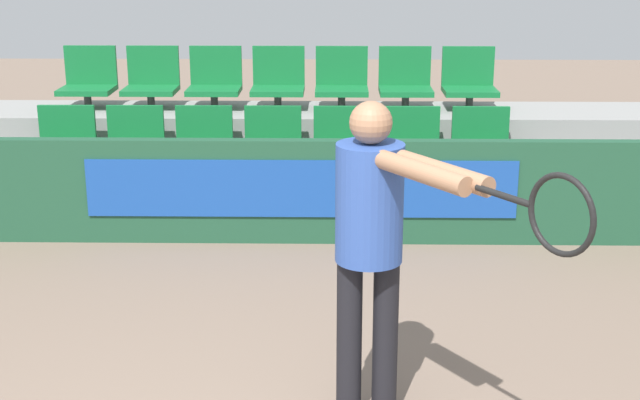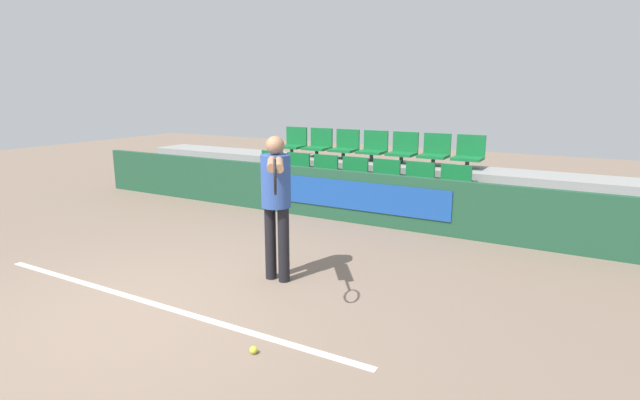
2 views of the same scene
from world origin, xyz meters
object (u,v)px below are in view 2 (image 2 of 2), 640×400
at_px(stadium_chair_7, 294,143).
at_px(stadium_chair_9, 345,146).
at_px(stadium_chair_0, 269,168).
at_px(stadium_chair_2, 323,173).
at_px(tennis_player, 276,193).
at_px(stadium_chair_11, 403,149).
at_px(stadium_chair_12, 435,151).
at_px(stadium_chair_4, 384,178).
at_px(stadium_chair_6, 454,185).
at_px(stadium_chair_8, 319,144).
at_px(stadium_chair_13, 469,154).
at_px(tennis_ball, 254,350).
at_px(stadium_chair_1, 295,170).
at_px(stadium_chair_3, 352,176).
at_px(stadium_chair_5, 417,182).
at_px(stadium_chair_10, 373,148).

bearing_deg(stadium_chair_7, stadium_chair_9, 0.00).
distance_m(stadium_chair_0, stadium_chair_2, 1.21).
relative_size(stadium_chair_2, tennis_player, 0.34).
height_order(stadium_chair_11, stadium_chair_12, same).
xyz_separation_m(stadium_chair_0, stadium_chair_11, (2.42, 0.90, 0.41)).
height_order(stadium_chair_4, stadium_chair_7, stadium_chair_7).
relative_size(stadium_chair_2, stadium_chair_6, 1.00).
relative_size(stadium_chair_7, stadium_chair_8, 1.00).
height_order(stadium_chair_9, stadium_chair_11, same).
bearing_deg(stadium_chair_13, tennis_player, -103.80).
distance_m(stadium_chair_11, tennis_ball, 5.93).
relative_size(stadium_chair_0, stadium_chair_7, 1.00).
bearing_deg(tennis_player, stadium_chair_1, 84.88).
relative_size(stadium_chair_3, stadium_chair_9, 1.00).
xyz_separation_m(stadium_chair_1, stadium_chair_5, (2.42, 0.00, 0.00)).
distance_m(stadium_chair_0, stadium_chair_1, 0.61).
bearing_deg(stadium_chair_8, tennis_ball, -64.96).
bearing_deg(stadium_chair_12, tennis_player, -96.07).
distance_m(stadium_chair_1, tennis_ball, 5.60).
relative_size(stadium_chair_2, stadium_chair_13, 1.00).
bearing_deg(stadium_chair_8, stadium_chair_9, 0.00).
height_order(stadium_chair_9, tennis_ball, stadium_chair_9).
distance_m(stadium_chair_5, tennis_player, 3.50).
xyz_separation_m(stadium_chair_7, stadium_chair_8, (0.61, 0.00, 0.00)).
xyz_separation_m(stadium_chair_1, stadium_chair_13, (3.03, 0.90, 0.41)).
xyz_separation_m(stadium_chair_1, stadium_chair_8, (0.00, 0.90, 0.41)).
bearing_deg(tennis_player, stadium_chair_7, 85.82).
relative_size(stadium_chair_2, stadium_chair_5, 1.00).
bearing_deg(stadium_chair_5, stadium_chair_8, 159.65).
bearing_deg(stadium_chair_2, tennis_ball, -66.78).
distance_m(stadium_chair_9, tennis_player, 4.55).
bearing_deg(tennis_player, stadium_chair_5, 47.63).
height_order(stadium_chair_11, tennis_ball, stadium_chair_11).
bearing_deg(stadium_chair_2, stadium_chair_5, 0.00).
relative_size(stadium_chair_1, stadium_chair_13, 1.00).
bearing_deg(stadium_chair_4, stadium_chair_8, 153.68).
height_order(stadium_chair_9, stadium_chair_12, same).
distance_m(stadium_chair_1, stadium_chair_6, 3.03).
xyz_separation_m(stadium_chair_3, stadium_chair_6, (1.82, 0.00, 0.00)).
bearing_deg(stadium_chair_10, stadium_chair_6, -26.32).
bearing_deg(stadium_chair_5, tennis_ball, -86.77).
bearing_deg(stadium_chair_12, stadium_chair_1, -159.65).
distance_m(stadium_chair_10, stadium_chair_13, 1.82).
relative_size(stadium_chair_0, stadium_chair_8, 1.00).
bearing_deg(stadium_chair_0, stadium_chair_8, 56.02).
bearing_deg(stadium_chair_11, stadium_chair_2, -143.43).
bearing_deg(tennis_player, stadium_chair_12, 49.19).
distance_m(stadium_chair_6, stadium_chair_12, 1.16).
distance_m(stadium_chair_1, stadium_chair_3, 1.21).
relative_size(stadium_chair_7, tennis_player, 0.34).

